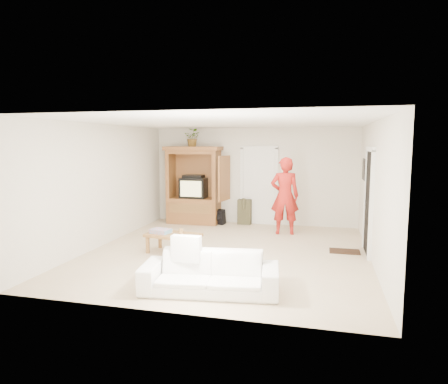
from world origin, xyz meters
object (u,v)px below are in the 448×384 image
object	(u,v)px
sofa	(210,273)
coffee_table	(173,236)
man	(285,196)
armoire	(195,190)

from	to	relation	value
sofa	coffee_table	xyz separation A→B (m)	(-1.29, 1.84, 0.05)
man	sofa	xyz separation A→B (m)	(-0.70, -4.09, -0.64)
armoire	sofa	bearing A→B (deg)	-69.32
man	sofa	distance (m)	4.20
armoire	coffee_table	size ratio (longest dim) A/B	1.83
man	sofa	bearing A→B (deg)	72.10
man	sofa	world-z (taller)	man
armoire	man	bearing A→B (deg)	-16.38
coffee_table	armoire	bearing A→B (deg)	110.41
man	armoire	bearing A→B (deg)	-24.59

